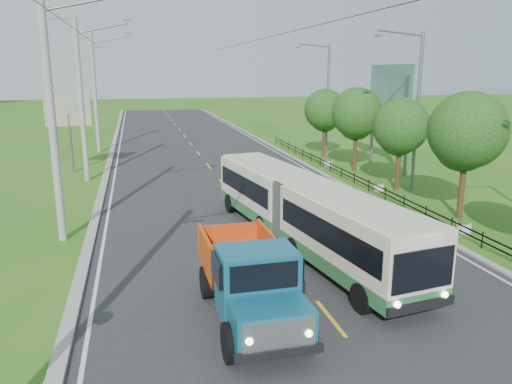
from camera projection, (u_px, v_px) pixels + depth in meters
name	position (u px, v px, depth m)	size (l,w,h in m)	color
ground	(330.00, 319.00, 14.20)	(240.00, 240.00, 0.00)	#296A19
road	(217.00, 177.00, 33.09)	(14.00, 120.00, 0.02)	#28282B
curb_left	(104.00, 182.00, 31.43)	(0.40, 120.00, 0.15)	#9E9E99
curb_right	(319.00, 171.00, 34.71)	(0.30, 120.00, 0.10)	#9E9E99
edge_line_left	(114.00, 182.00, 31.57)	(0.12, 120.00, 0.00)	silver
edge_line_right	(312.00, 172.00, 34.61)	(0.12, 120.00, 0.00)	silver
centre_dash	(331.00, 318.00, 14.20)	(0.12, 2.20, 0.00)	yellow
railing_right	(369.00, 186.00, 29.18)	(0.04, 40.00, 0.60)	black
pole_near	(52.00, 117.00, 19.61)	(3.51, 0.32, 10.00)	gray
pole_mid	(82.00, 100.00, 30.95)	(3.51, 0.32, 10.00)	gray
pole_far	(95.00, 92.00, 42.28)	(3.51, 0.32, 10.00)	gray
tree_third	(466.00, 134.00, 23.20)	(3.60, 3.62, 6.00)	#382314
tree_fourth	(400.00, 129.00, 28.96)	(3.24, 3.31, 5.40)	#382314
tree_fifth	(356.00, 116.00, 34.56)	(3.48, 3.52, 5.80)	#382314
tree_back	(325.00, 112.00, 40.28)	(3.30, 3.36, 5.50)	#382314
streetlight_mid	(415.00, 106.00, 28.69)	(3.02, 0.20, 9.07)	slate
streetlight_far	(326.00, 95.00, 41.92)	(3.02, 0.20, 9.07)	slate
planter_near	(464.00, 226.00, 21.76)	(0.64, 0.64, 0.67)	silver
planter_mid	(378.00, 186.00, 29.32)	(0.64, 0.64, 0.67)	silver
planter_far	(328.00, 162.00, 36.88)	(0.64, 0.64, 0.67)	silver
billboard_left	(68.00, 116.00, 33.79)	(3.00, 0.20, 5.20)	slate
billboard_right	(391.00, 93.00, 34.64)	(0.24, 6.00, 7.30)	slate
bus	(304.00, 208.00, 19.62)	(4.29, 14.05, 2.68)	#2A6B37
dump_truck	(250.00, 275.00, 13.86)	(2.31, 5.70, 2.38)	#135A75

